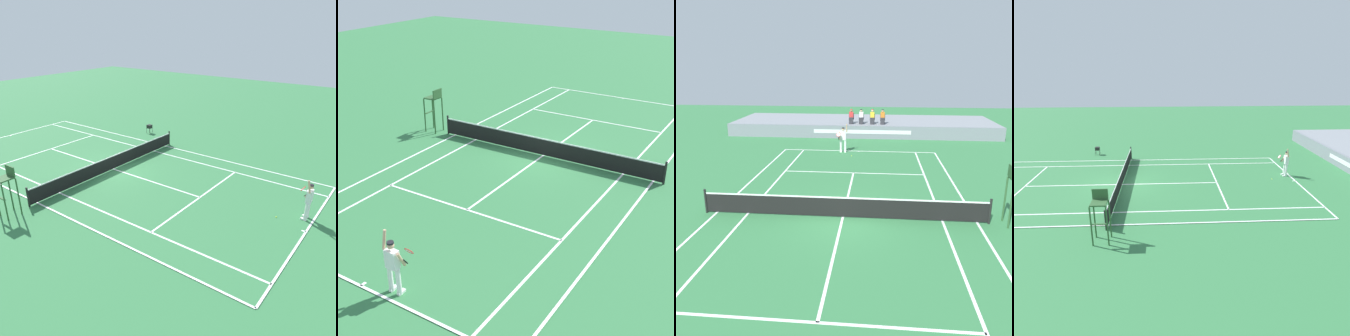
# 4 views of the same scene
# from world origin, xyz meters

# --- Properties ---
(ground_plane) EXTENTS (80.00, 80.00, 0.00)m
(ground_plane) POSITION_xyz_m (0.00, 0.00, 0.00)
(ground_plane) COLOR #337542
(court) EXTENTS (11.08, 23.88, 0.03)m
(court) POSITION_xyz_m (0.00, 0.00, 0.01)
(court) COLOR #337542
(court) RESTS_ON ground
(net) EXTENTS (11.98, 0.10, 1.07)m
(net) POSITION_xyz_m (0.00, 0.00, 0.52)
(net) COLOR black
(net) RESTS_ON ground
(tennis_player) EXTENTS (0.76, 0.62, 2.08)m
(tennis_player) POSITION_xyz_m (-1.13, 11.53, 0.99)
(tennis_player) COLOR white
(tennis_player) RESTS_ON ground
(tennis_ball) EXTENTS (0.07, 0.07, 0.07)m
(tennis_ball) POSITION_xyz_m (-0.42, 10.38, 0.03)
(tennis_ball) COLOR #D1E533
(tennis_ball) RESTS_ON ground
(umpire_chair) EXTENTS (0.77, 0.77, 2.44)m
(umpire_chair) POSITION_xyz_m (6.86, 0.00, 1.56)
(umpire_chair) COLOR #2D562D
(umpire_chair) RESTS_ON ground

